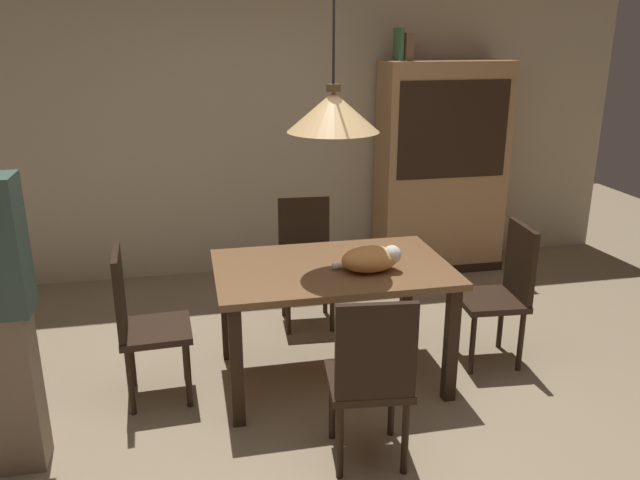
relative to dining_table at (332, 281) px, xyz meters
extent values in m
plane|color=#998466|center=(-0.05, -0.58, -0.65)|extent=(10.00, 10.00, 0.00)
cube|color=beige|center=(-0.05, 2.07, 0.80)|extent=(6.40, 0.10, 2.90)
cube|color=brown|center=(0.00, 0.00, 0.08)|extent=(1.40, 0.90, 0.04)
cube|color=black|center=(-0.62, -0.39, -0.29)|extent=(0.07, 0.07, 0.71)
cube|color=black|center=(0.62, -0.39, -0.29)|extent=(0.07, 0.07, 0.71)
cube|color=black|center=(-0.62, 0.39, -0.29)|extent=(0.07, 0.07, 0.71)
cube|color=black|center=(0.62, 0.39, -0.29)|extent=(0.07, 0.07, 0.71)
cube|color=black|center=(-1.05, 0.00, -0.22)|extent=(0.42, 0.42, 0.04)
cube|color=black|center=(-1.23, -0.01, 0.04)|extent=(0.05, 0.38, 0.48)
cylinder|color=black|center=(-0.88, -0.15, -0.44)|extent=(0.04, 0.04, 0.41)
cylinder|color=black|center=(-0.90, 0.17, -0.44)|extent=(0.04, 0.04, 0.41)
cylinder|color=black|center=(-1.20, -0.17, -0.44)|extent=(0.04, 0.04, 0.41)
cylinder|color=black|center=(-1.22, 0.15, -0.44)|extent=(0.04, 0.04, 0.41)
cube|color=black|center=(0.00, -0.80, -0.22)|extent=(0.44, 0.44, 0.04)
cube|color=black|center=(-0.02, -0.98, 0.04)|extent=(0.38, 0.08, 0.48)
cylinder|color=black|center=(0.18, -0.66, -0.44)|extent=(0.04, 0.04, 0.41)
cylinder|color=black|center=(-0.14, -0.62, -0.44)|extent=(0.04, 0.04, 0.41)
cylinder|color=black|center=(0.14, -0.98, -0.44)|extent=(0.04, 0.04, 0.41)
cylinder|color=black|center=(-0.18, -0.94, -0.44)|extent=(0.04, 0.04, 0.41)
cube|color=black|center=(0.00, 0.80, -0.22)|extent=(0.42, 0.42, 0.04)
cube|color=black|center=(0.01, 0.98, 0.04)|extent=(0.38, 0.06, 0.48)
cylinder|color=black|center=(-0.17, 0.65, -0.44)|extent=(0.04, 0.04, 0.41)
cylinder|color=black|center=(0.15, 0.63, -0.44)|extent=(0.04, 0.04, 0.41)
cylinder|color=black|center=(-0.15, 0.97, -0.44)|extent=(0.04, 0.04, 0.41)
cylinder|color=black|center=(0.17, 0.95, -0.44)|extent=(0.04, 0.04, 0.41)
cube|color=black|center=(1.05, 0.00, -0.22)|extent=(0.43, 0.43, 0.04)
cube|color=black|center=(1.23, -0.01, 0.04)|extent=(0.07, 0.38, 0.48)
cylinder|color=black|center=(0.90, 0.17, -0.44)|extent=(0.04, 0.04, 0.41)
cylinder|color=black|center=(0.88, -0.15, -0.44)|extent=(0.04, 0.04, 0.41)
cylinder|color=black|center=(1.22, 0.15, -0.44)|extent=(0.04, 0.04, 0.41)
cylinder|color=black|center=(1.20, -0.17, -0.44)|extent=(0.04, 0.04, 0.41)
ellipsoid|color=#E59951|center=(0.19, -0.13, 0.18)|extent=(0.35, 0.24, 0.15)
sphere|color=white|center=(0.32, -0.15, 0.20)|extent=(0.11, 0.11, 0.11)
cylinder|color=white|center=(0.07, -0.07, 0.13)|extent=(0.18, 0.04, 0.04)
cone|color=#E5B775|center=(0.00, 0.00, 1.01)|extent=(0.52, 0.52, 0.22)
cylinder|color=#513D23|center=(0.00, 0.00, 1.14)|extent=(0.08, 0.08, 0.04)
cube|color=tan|center=(1.39, 1.74, 0.28)|extent=(1.10, 0.44, 1.85)
cube|color=black|center=(1.39, 1.52, 0.65)|extent=(0.97, 0.01, 0.81)
cube|color=black|center=(1.39, 1.74, -0.61)|extent=(1.12, 0.45, 0.08)
cube|color=#427A4C|center=(0.96, 1.74, 1.33)|extent=(0.03, 0.20, 0.26)
cube|color=brown|center=(1.02, 1.74, 1.31)|extent=(0.06, 0.24, 0.22)
cube|color=#84705B|center=(-1.74, -0.50, -0.23)|extent=(0.30, 0.20, 0.83)
camera|label=1|loc=(-0.82, -3.48, 1.44)|focal=35.81mm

